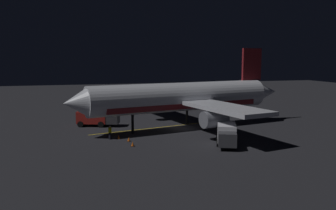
{
  "coord_description": "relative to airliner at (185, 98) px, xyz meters",
  "views": [
    {
      "loc": [
        -47.6,
        15.32,
        10.14
      ],
      "look_at": [
        0.0,
        2.0,
        3.5
      ],
      "focal_mm": 37.67,
      "sensor_mm": 36.0,
      "label": 1
    }
  ],
  "objects": [
    {
      "name": "ground_plane",
      "position": [
        -0.11,
        0.55,
        -4.52
      ],
      "size": [
        180.0,
        180.0,
        0.2
      ],
      "primitive_type": "cube",
      "color": "#252529"
    },
    {
      "name": "apron_guide_stripe",
      "position": [
        1.24,
        4.55,
        -4.41
      ],
      "size": [
        4.67,
        18.43,
        0.01
      ],
      "primitive_type": "cube",
      "rotation": [
        0.0,
        0.0,
        0.24
      ],
      "color": "gold",
      "rests_on": "ground_plane"
    },
    {
      "name": "airliner",
      "position": [
        0.0,
        0.0,
        0.0
      ],
      "size": [
        30.65,
        34.54,
        11.62
      ],
      "color": "silver",
      "rests_on": "ground_plane"
    },
    {
      "name": "baggage_truck",
      "position": [
        4.97,
        12.18,
        -3.24
      ],
      "size": [
        3.99,
        6.47,
        2.23
      ],
      "color": "maroon",
      "rests_on": "ground_plane"
    },
    {
      "name": "catering_truck",
      "position": [
        -10.68,
        -1.62,
        -3.17
      ],
      "size": [
        6.37,
        4.28,
        2.41
      ],
      "color": "silver",
      "rests_on": "ground_plane"
    },
    {
      "name": "ground_crew_worker",
      "position": [
        -4.19,
        11.24,
        -3.53
      ],
      "size": [
        0.4,
        0.4,
        1.74
      ],
      "color": "black",
      "rests_on": "ground_plane"
    },
    {
      "name": "traffic_cone_near_left",
      "position": [
        -4.32,
        10.18,
        -4.17
      ],
      "size": [
        0.5,
        0.5,
        0.55
      ],
      "color": "#EA590F",
      "rests_on": "ground_plane"
    },
    {
      "name": "traffic_cone_near_right",
      "position": [
        -8.43,
        9.12,
        -4.17
      ],
      "size": [
        0.5,
        0.5,
        0.55
      ],
      "color": "#EA590F",
      "rests_on": "ground_plane"
    },
    {
      "name": "traffic_cone_under_wing",
      "position": [
        -5.91,
        9.16,
        -4.17
      ],
      "size": [
        0.5,
        0.5,
        0.55
      ],
      "color": "#EA590F",
      "rests_on": "ground_plane"
    }
  ]
}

